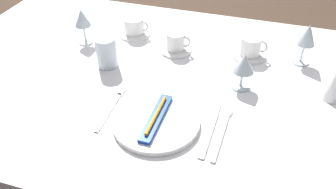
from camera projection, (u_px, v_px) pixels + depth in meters
dining_table at (167, 95)px, 1.24m from camera, size 1.80×1.11×0.74m
dinner_plate at (156, 121)px, 1.00m from camera, size 0.26×0.26×0.02m
toothbrush_package at (156, 117)px, 0.99m from camera, size 0.04×0.21×0.02m
fork_outer at (112, 106)px, 1.07m from camera, size 0.02×0.22×0.00m
dinner_knife at (210, 131)px, 0.98m from camera, size 0.02×0.24×0.00m
spoon_soup at (224, 127)px, 0.99m from camera, size 0.03×0.23×0.01m
saucer_left at (135, 34)px, 1.43m from camera, size 0.13×0.13×0.01m
coffee_cup_left at (134, 26)px, 1.41m from camera, size 0.11×0.08×0.07m
saucer_right at (249, 55)px, 1.30m from camera, size 0.13×0.13×0.01m
coffee_cup_right at (251, 46)px, 1.27m from camera, size 0.10×0.08×0.07m
saucer_far at (176, 50)px, 1.33m from camera, size 0.12×0.12×0.01m
coffee_cup_far at (176, 41)px, 1.30m from camera, size 0.10×0.07×0.07m
wine_glass_centre at (82, 20)px, 1.32m from camera, size 0.06×0.06×0.15m
wine_glass_left at (244, 65)px, 1.09m from camera, size 0.07×0.07×0.13m
wine_glass_right at (307, 37)px, 1.20m from camera, size 0.07×0.07×0.16m
drink_tumbler at (107, 54)px, 1.22m from camera, size 0.08×0.08×0.11m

